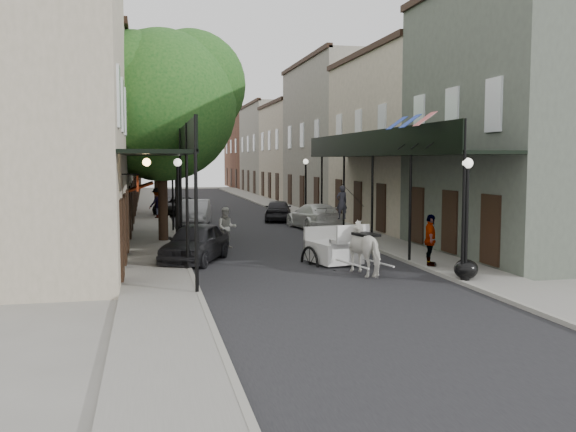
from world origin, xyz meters
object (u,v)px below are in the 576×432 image
car_right_near (315,216)px  car_right_far (278,210)px  car_left_far (176,206)px  tree_near (170,100)px  pedestrian_walking (227,228)px  pedestrian_sidewalk_left (157,203)px  lamppost_right_far (306,188)px  lamppost_right_near (466,217)px  lamppost_left (178,203)px  carriage (328,232)px  car_left_mid (195,213)px  tree_far (162,129)px  horse (368,248)px  car_left_near (195,243)px  pedestrian_sidewalk_right (430,240)px

car_right_near → car_right_far: (-1.00, 5.00, -0.03)m
car_left_far → car_right_far: (5.92, -6.06, 0.05)m
tree_near → pedestrian_walking: 6.58m
pedestrian_sidewalk_left → car_left_far: pedestrian_sidewalk_left is taller
lamppost_right_far → lamppost_right_near: bearing=-90.0°
lamppost_left → car_left_far: lamppost_left is taller
carriage → car_left_mid: carriage is taller
carriage → car_left_mid: bearing=92.1°
tree_far → horse: bearing=-76.0°
carriage → pedestrian_sidewalk_left: carriage is taller
tree_far → car_right_near: bearing=-52.4°
lamppost_right_near → tree_near: bearing=124.3°
lamppost_right_near → car_right_near: bearing=91.8°
horse → pedestrian_sidewalk_left: 22.30m
lamppost_right_near → car_left_near: (-7.70, 6.00, -1.32)m
horse → car_left_near: (-5.35, 3.80, -0.14)m
car_left_far → car_right_far: car_right_far is taller
tree_far → car_left_near: size_ratio=2.02×
carriage → car_left_near: bearing=154.0°
car_left_mid → car_left_far: size_ratio=0.99×
horse → pedestrian_walking: bearing=-75.3°
tree_far → pedestrian_sidewalk_left: size_ratio=4.55×
horse → pedestrian_walking: pedestrian_walking is taller
lamppost_right_near → horse: size_ratio=1.81×
carriage → car_right_far: 16.22m
tree_near → carriage: size_ratio=3.32×
car_left_far → pedestrian_sidewalk_left: bearing=-86.3°
pedestrian_sidewalk_right → car_right_far: (-1.60, 18.31, -0.34)m
carriage → horse: bearing=-90.0°
pedestrian_sidewalk_right → car_left_far: 25.52m
pedestrian_walking → car_right_far: (4.60, 11.47, -0.20)m
car_left_mid → car_right_far: size_ratio=1.12×
pedestrian_sidewalk_right → car_right_far: pedestrian_sidewalk_right is taller
lamppost_left → car_right_near: size_ratio=0.77×
car_right_near → pedestrian_sidewalk_left: bearing=-48.7°
pedestrian_walking → car_right_near: pedestrian_walking is taller
carriage → car_right_far: (1.43, 16.16, -0.45)m
pedestrian_sidewalk_left → car_right_far: bearing=119.2°
car_left_near → pedestrian_sidewalk_left: bearing=116.1°
horse → car_left_far: horse is taller
tree_far → car_left_mid: tree_far is taller
lamppost_right_far → carriage: bearing=-100.9°
pedestrian_sidewalk_right → car_right_near: pedestrian_sidewalk_right is taller
lamppost_right_far → horse: (-2.35, -17.80, -1.18)m
lamppost_right_near → carriage: size_ratio=1.28×
horse → car_left_mid: bearing=-88.2°
lamppost_right_near → carriage: 5.74m
carriage → car_right_near: carriage is taller
car_left_far → tree_near: bearing=-68.7°
car_right_far → lamppost_right_near: bearing=106.8°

